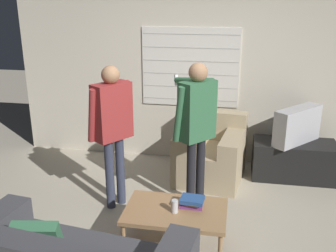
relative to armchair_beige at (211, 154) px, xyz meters
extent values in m
plane|color=#B2A893|center=(-0.30, -1.39, -0.34)|extent=(16.00, 16.00, 0.00)
cube|color=beige|center=(-0.30, 0.64, 0.93)|extent=(5.20, 0.06, 2.55)
cube|color=silver|center=(-0.37, 0.60, 1.03)|extent=(1.36, 0.02, 1.10)
cube|color=#A4A099|center=(-0.37, 0.59, 0.57)|extent=(1.34, 0.00, 0.01)
cube|color=#A4A099|center=(-0.37, 0.59, 0.75)|extent=(1.34, 0.00, 0.01)
cube|color=#A4A099|center=(-0.37, 0.59, 0.94)|extent=(1.34, 0.00, 0.01)
cube|color=#A4A099|center=(-0.37, 0.59, 1.12)|extent=(1.34, 0.00, 0.01)
cube|color=#A4A099|center=(-0.37, 0.59, 1.30)|extent=(1.34, 0.00, 0.01)
cube|color=#A4A099|center=(-0.37, 0.59, 1.49)|extent=(1.34, 0.00, 0.01)
cube|color=#38704C|center=(-1.16, -2.47, 0.22)|extent=(0.39, 0.27, 0.37)
cube|color=tan|center=(-0.01, -0.05, -0.12)|extent=(0.94, 1.01, 0.46)
cube|color=tan|center=(0.04, 0.30, 0.31)|extent=(0.84, 0.31, 0.39)
cube|color=tan|center=(0.28, -0.09, 0.22)|extent=(0.36, 0.93, 0.21)
cube|color=tan|center=(-0.29, 0.00, 0.22)|extent=(0.36, 0.93, 0.21)
cube|color=#9E754C|center=(-0.22, -1.60, 0.05)|extent=(0.97, 0.62, 0.04)
cylinder|color=#9E754C|center=(-0.66, -1.33, -0.15)|extent=(0.04, 0.04, 0.38)
cylinder|color=#9E754C|center=(0.22, -1.33, -0.15)|extent=(0.04, 0.04, 0.38)
cylinder|color=#9E754C|center=(-0.66, -1.87, -0.15)|extent=(0.04, 0.04, 0.38)
cube|color=black|center=(1.09, 0.19, -0.09)|extent=(1.07, 0.51, 0.50)
cube|color=#B2B2B7|center=(1.09, 0.19, 0.39)|extent=(0.65, 0.70, 0.47)
cube|color=navy|center=(1.01, 0.26, 0.39)|extent=(0.44, 0.49, 0.39)
cylinder|color=#33384C|center=(-1.07, -0.99, 0.07)|extent=(0.10, 0.10, 0.83)
cylinder|color=#33384C|center=(-0.99, -0.86, 0.07)|extent=(0.10, 0.10, 0.83)
cube|color=maroon|center=(-1.03, -0.92, 0.80)|extent=(0.41, 0.46, 0.63)
sphere|color=#A87A56|center=(-1.03, -0.92, 1.20)|extent=(0.20, 0.20, 0.20)
cylinder|color=maroon|center=(-1.20, -1.09, 0.79)|extent=(0.17, 0.15, 0.60)
cylinder|color=maroon|center=(-1.09, -0.60, 0.91)|extent=(0.46, 0.36, 0.41)
cube|color=black|center=(-1.29, -0.46, 0.73)|extent=(0.10, 0.09, 0.12)
cylinder|color=black|center=(-0.16, -0.89, 0.08)|extent=(0.10, 0.10, 0.86)
cylinder|color=black|center=(-0.07, -0.78, 0.08)|extent=(0.10, 0.10, 0.86)
cube|color=#336642|center=(-0.11, -0.84, 0.83)|extent=(0.41, 0.43, 0.64)
sphere|color=#A87A56|center=(-0.11, -0.84, 1.24)|extent=(0.20, 0.20, 0.20)
cylinder|color=#336642|center=(-0.29, -0.97, 0.82)|extent=(0.17, 0.16, 0.61)
cylinder|color=#336642|center=(-0.20, -0.47, 1.08)|extent=(0.51, 0.45, 0.16)
cube|color=white|center=(-0.43, -0.28, 1.03)|extent=(0.06, 0.06, 0.13)
cube|color=#75387F|center=(-0.08, -1.52, 0.09)|extent=(0.22, 0.13, 0.04)
cube|color=gold|center=(-0.08, -1.53, 0.13)|extent=(0.18, 0.16, 0.03)
cube|color=#284C89|center=(-0.07, -1.54, 0.16)|extent=(0.23, 0.19, 0.04)
cylinder|color=silver|center=(-0.22, -1.65, 0.13)|extent=(0.07, 0.07, 0.12)
cylinder|color=silver|center=(-0.22, -1.65, 0.20)|extent=(0.06, 0.06, 0.00)
cube|color=white|center=(-0.07, -1.50, 0.09)|extent=(0.09, 0.14, 0.02)
camera|label=1|loc=(0.28, -4.83, 2.03)|focal=42.00mm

